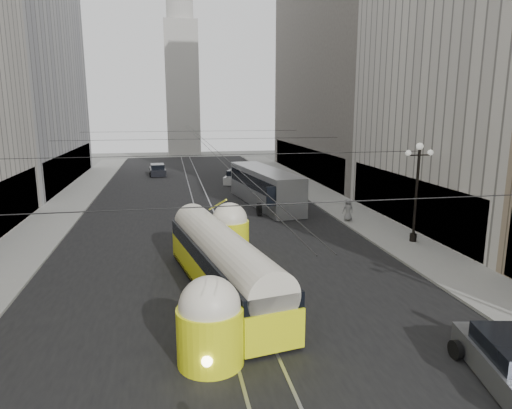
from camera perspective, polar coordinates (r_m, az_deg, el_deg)
name	(u,v)px	position (r m, az deg, el deg)	size (l,w,h in m)	color
road	(203,205)	(41.62, -6.70, -0.09)	(20.00, 85.00, 0.02)	black
sidewalk_left	(71,202)	(45.89, -22.15, 0.32)	(4.00, 72.00, 0.15)	gray
sidewalk_right	(317,193)	(47.30, 7.63, 1.43)	(4.00, 72.00, 0.15)	gray
rail_left	(194,206)	(41.58, -7.73, -0.13)	(0.12, 85.00, 0.04)	gray
rail_right	(211,205)	(41.68, -5.68, -0.05)	(0.12, 85.00, 0.04)	gray
building_left_far	(5,55)	(58.99, -28.89, 16.06)	(12.60, 28.60, 28.60)	#999999
building_right_far	(352,45)	(61.04, 11.90, 18.94)	(12.60, 32.60, 32.60)	#514C47
distant_tower	(182,73)	(88.39, -9.27, 15.92)	(6.00, 6.00, 31.36)	#B2AFA8
lamppost_right_mid	(417,187)	(30.69, 19.47, 2.11)	(1.86, 0.44, 6.37)	black
catenary	(203,141)	(39.81, -6.63, 7.92)	(25.00, 72.00, 0.23)	black
streetcar	(223,262)	(21.60, -4.19, -7.20)	(4.55, 14.40, 3.18)	#F1F815
city_bus	(265,185)	(41.24, 1.08, 2.40)	(4.44, 13.11, 3.26)	#999B9E
sedan_grey	(512,363)	(17.39, 29.38, -16.89)	(2.89, 5.04, 1.50)	#4D4F52
sedan_white_far	(236,177)	(53.65, -2.45, 3.46)	(3.65, 5.38, 1.57)	silver
sedan_dark_far	(158,170)	(61.28, -12.20, 4.22)	(2.24, 4.79, 1.47)	black
pedestrian_sidewalk_right	(348,210)	(35.55, 11.43, -0.63)	(0.86, 0.53, 1.75)	gray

